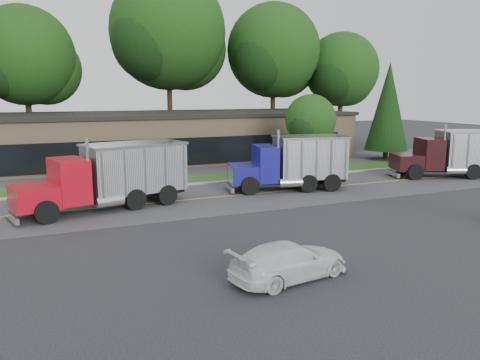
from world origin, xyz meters
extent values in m
plane|color=#38383E|center=(0.00, 0.00, 0.00)|extent=(140.00, 140.00, 0.00)
cube|color=#57575C|center=(0.00, 9.00, 0.00)|extent=(60.00, 8.00, 0.02)
cube|color=gold|center=(0.00, 9.00, 0.00)|extent=(60.00, 0.12, 0.01)
cube|color=#9E9E99|center=(0.00, 13.20, 0.00)|extent=(60.00, 0.30, 0.12)
cube|color=#376322|center=(0.00, 15.00, 0.00)|extent=(60.00, 3.40, 0.03)
cube|color=#57575C|center=(0.00, 20.00, 0.00)|extent=(60.00, 7.00, 0.02)
cube|color=tan|center=(2.00, 26.00, 2.00)|extent=(32.00, 12.00, 4.00)
cylinder|color=#382619|center=(-10.00, 34.00, 2.56)|extent=(0.56, 0.56, 5.13)
sphere|color=#153D10|center=(-10.00, 34.00, 9.52)|extent=(9.38, 9.38, 9.38)
sphere|color=#153D10|center=(-8.24, 35.17, 8.35)|extent=(7.03, 7.03, 7.03)
sphere|color=black|center=(-11.46, 33.12, 8.64)|extent=(6.45, 6.45, 6.45)
cylinder|color=#382619|center=(4.00, 34.00, 3.34)|extent=(0.56, 0.56, 6.69)
sphere|color=#153D10|center=(4.00, 34.00, 12.42)|extent=(12.23, 12.23, 12.23)
sphere|color=#153D10|center=(6.29, 35.53, 10.89)|extent=(9.17, 9.17, 9.17)
sphere|color=black|center=(2.09, 32.85, 11.27)|extent=(8.41, 8.41, 8.41)
cylinder|color=#382619|center=(16.00, 33.00, 2.91)|extent=(0.56, 0.56, 5.81)
sphere|color=#153D10|center=(16.00, 33.00, 10.79)|extent=(10.63, 10.63, 10.63)
sphere|color=#153D10|center=(17.99, 34.33, 9.47)|extent=(7.97, 7.97, 7.97)
sphere|color=black|center=(14.34, 32.00, 9.80)|extent=(7.31, 7.31, 7.31)
cylinder|color=#382619|center=(24.00, 31.00, 2.36)|extent=(0.56, 0.56, 4.72)
sphere|color=#153D10|center=(24.00, 31.00, 8.76)|extent=(8.62, 8.62, 8.62)
sphere|color=#153D10|center=(25.62, 32.08, 7.68)|extent=(6.47, 6.47, 6.47)
sphere|color=black|center=(22.65, 30.19, 7.95)|extent=(5.93, 5.93, 5.93)
cylinder|color=#382619|center=(20.00, 18.00, 0.50)|extent=(0.44, 0.44, 1.00)
cone|color=black|center=(20.00, 18.00, 4.83)|extent=(3.86, 3.86, 7.90)
cylinder|color=#382619|center=(10.00, 15.00, 1.07)|extent=(0.56, 0.56, 2.15)
sphere|color=#153D10|center=(10.00, 15.00, 3.99)|extent=(3.93, 3.93, 3.93)
sphere|color=#153D10|center=(10.74, 15.49, 3.50)|extent=(2.95, 2.95, 2.95)
sphere|color=black|center=(9.39, 14.63, 3.62)|extent=(2.70, 2.70, 2.70)
cube|color=black|center=(-6.07, 8.75, 0.57)|extent=(8.49, 3.00, 0.28)
cube|color=red|center=(-9.66, 7.86, 1.12)|extent=(2.52, 2.72, 1.10)
cube|color=red|center=(-8.05, 8.26, 1.72)|extent=(2.01, 2.68, 2.20)
cube|color=black|center=(-8.67, 8.11, 2.12)|extent=(0.56, 2.05, 0.90)
cube|color=silver|center=(-4.64, 9.10, 2.02)|extent=(5.53, 3.64, 2.50)
cube|color=silver|center=(-4.64, 9.10, 3.32)|extent=(5.71, 3.82, 0.12)
cylinder|color=black|center=(-9.76, 9.03, 0.57)|extent=(1.15, 0.60, 1.10)
cylinder|color=black|center=(-9.21, 6.79, 0.57)|extent=(1.15, 0.60, 1.10)
cylinder|color=black|center=(-4.56, 10.30, 0.57)|extent=(1.15, 0.60, 1.10)
cylinder|color=black|center=(-4.01, 8.07, 0.57)|extent=(1.15, 0.60, 1.10)
cube|color=black|center=(5.14, 9.33, 0.57)|extent=(7.05, 2.41, 0.28)
cube|color=navy|center=(2.16, 9.95, 1.12)|extent=(2.11, 2.59, 1.10)
cube|color=navy|center=(3.50, 9.67, 1.72)|extent=(1.68, 2.60, 2.20)
cube|color=black|center=(2.98, 9.78, 2.12)|extent=(0.49, 2.07, 0.90)
cube|color=silver|center=(6.33, 9.08, 2.02)|extent=(4.60, 3.30, 2.50)
cube|color=silver|center=(6.33, 9.08, 3.32)|extent=(4.78, 3.48, 0.12)
cylinder|color=black|center=(2.55, 11.05, 0.57)|extent=(1.15, 0.57, 1.10)
cylinder|color=black|center=(2.07, 8.80, 0.57)|extent=(1.15, 0.57, 1.10)
cylinder|color=black|center=(6.86, 10.14, 0.57)|extent=(1.15, 0.57, 1.10)
cylinder|color=black|center=(6.39, 7.89, 0.57)|extent=(1.15, 0.57, 1.10)
cube|color=black|center=(18.25, 8.64, 0.57)|extent=(7.75, 3.76, 0.28)
cube|color=black|center=(15.04, 9.87, 1.12)|extent=(2.59, 2.82, 1.10)
cube|color=black|center=(16.48, 9.32, 1.72)|extent=(2.14, 2.73, 2.20)
cube|color=black|center=(15.92, 9.53, 2.12)|extent=(0.80, 1.98, 0.90)
cube|color=silver|center=(19.54, 8.15, 2.02)|extent=(5.31, 4.02, 2.50)
cube|color=silver|center=(19.54, 8.15, 3.32)|extent=(5.51, 4.22, 0.12)
cylinder|color=black|center=(15.61, 10.88, 0.57)|extent=(1.15, 0.72, 1.10)
cylinder|color=black|center=(14.79, 8.74, 0.57)|extent=(1.15, 0.72, 1.10)
cylinder|color=black|center=(20.27, 9.11, 0.57)|extent=(1.15, 0.72, 1.10)
imported|color=silver|center=(-2.05, -3.35, 0.61)|extent=(4.43, 2.44, 1.22)
camera|label=1|loc=(-9.27, -16.04, 5.98)|focal=35.00mm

